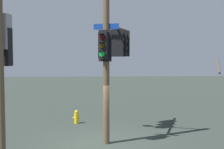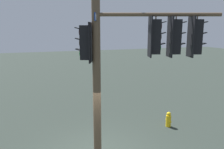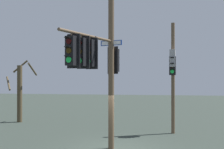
% 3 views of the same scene
% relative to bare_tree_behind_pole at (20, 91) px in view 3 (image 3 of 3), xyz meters
% --- Properties ---
extents(ground_plane, '(80.00, 80.00, 0.00)m').
position_rel_bare_tree_behind_pole_xyz_m(ground_plane, '(8.11, -6.96, -2.31)').
color(ground_plane, '#29312B').
extents(main_signal_pole_assembly, '(4.32, 4.45, 8.96)m').
position_rel_bare_tree_behind_pole_xyz_m(main_signal_pole_assembly, '(7.73, -7.77, 2.32)').
color(main_signal_pole_assembly, brown).
rests_on(main_signal_pole_assembly, ground).
extents(secondary_pole_assembly, '(0.41, 0.76, 6.58)m').
position_rel_bare_tree_behind_pole_xyz_m(secondary_pole_assembly, '(10.98, -2.88, 1.43)').
color(secondary_pole_assembly, brown).
rests_on(secondary_pole_assembly, ground).
extents(bare_tree_behind_pole, '(2.32, 2.28, 4.64)m').
position_rel_bare_tree_behind_pole_xyz_m(bare_tree_behind_pole, '(0.00, 0.00, 0.00)').
color(bare_tree_behind_pole, '#483B28').
rests_on(bare_tree_behind_pole, ground).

